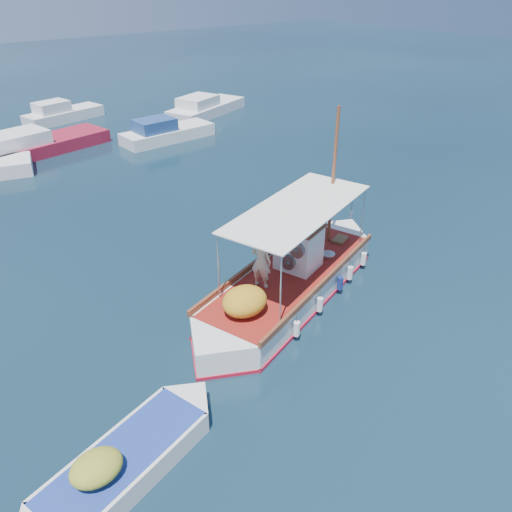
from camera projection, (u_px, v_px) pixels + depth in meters
ground at (289, 284)px, 18.81m from camera, size 160.00×160.00×0.00m
fishing_caique at (289, 283)px, 17.84m from camera, size 10.05×5.04×6.42m
dinghy at (123, 465)px, 11.61m from camera, size 5.51×2.65×1.40m
bg_boat_n at (34, 146)px, 31.74m from camera, size 9.27×4.40×1.80m
bg_boat_ne at (165, 133)px, 34.23m from camera, size 6.49×2.43×1.80m
bg_boat_e at (205, 108)px, 40.30m from camera, size 7.93×5.03×1.80m
bg_boat_far_n at (62, 115)px, 38.60m from camera, size 6.26×3.16×1.80m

